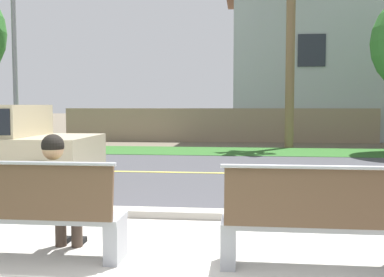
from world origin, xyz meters
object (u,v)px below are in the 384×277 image
Objects in this scene: bench_left at (35,216)px; seated_person_olive at (58,190)px; streetlamp at (17,37)px; bench_right at (315,224)px.

bench_left is 1.37× the size of seated_person_olive.
bench_left is 12.63m from streetlamp.
streetlamp reaches higher than seated_person_olive.
bench_left and bench_right have the same top height.
seated_person_olive is at bearing -61.45° from streetlamp.
bench_right is 2.54m from seated_person_olive.
streetlamp is at bearing 127.56° from bench_right.
seated_person_olive is at bearing 176.16° from bench_right.
streetlamp reaches higher than bench_left.
bench_left is at bearing -133.91° from seated_person_olive.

